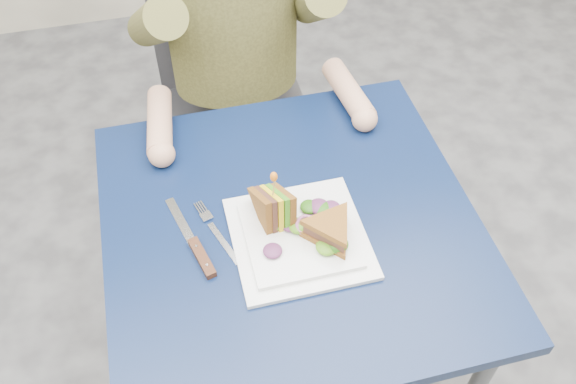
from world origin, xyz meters
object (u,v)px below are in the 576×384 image
object	(u,v)px
table	(291,245)
chair	(232,79)
sandwich_upright	(275,209)
fork	(218,234)
plate	(299,237)
knife	(198,250)
sandwich_flat	(331,230)

from	to	relation	value
table	chair	size ratio (longest dim) A/B	0.81
table	sandwich_upright	xyz separation A→B (m)	(-0.03, -0.00, 0.13)
sandwich_upright	fork	world-z (taller)	sandwich_upright
plate	knife	world-z (taller)	plate
plate	knife	bearing A→B (deg)	174.85
sandwich_flat	table	bearing A→B (deg)	129.63
table	fork	world-z (taller)	fork
sandwich_upright	fork	bearing A→B (deg)	176.75
sandwich_flat	fork	distance (m)	0.23
chair	sandwich_upright	xyz separation A→B (m)	(-0.03, -0.72, 0.24)
sandwich_upright	chair	bearing A→B (deg)	87.31
knife	plate	bearing A→B (deg)	-5.15
knife	sandwich_upright	bearing A→B (deg)	9.66
chair	sandwich_upright	world-z (taller)	chair
sandwich_flat	sandwich_upright	size ratio (longest dim) A/B	1.24
sandwich_flat	chair	bearing A→B (deg)	94.30
chair	plate	size ratio (longest dim) A/B	3.58
chair	knife	distance (m)	0.80
plate	sandwich_flat	bearing A→B (deg)	-24.44
fork	plate	bearing A→B (deg)	-18.55
sandwich_flat	sandwich_upright	distance (m)	0.12
chair	sandwich_flat	bearing A→B (deg)	-85.70
sandwich_upright	table	bearing A→B (deg)	2.70
table	fork	size ratio (longest dim) A/B	4.28
chair	sandwich_flat	xyz separation A→B (m)	(0.06, -0.79, 0.23)
table	sandwich_upright	bearing A→B (deg)	-177.30
table	sandwich_upright	world-z (taller)	sandwich_upright
fork	sandwich_flat	bearing A→B (deg)	-20.15
sandwich_flat	knife	world-z (taller)	sandwich_flat
table	sandwich_upright	distance (m)	0.14
fork	knife	size ratio (longest dim) A/B	0.80
table	sandwich_flat	xyz separation A→B (m)	(0.06, -0.07, 0.12)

